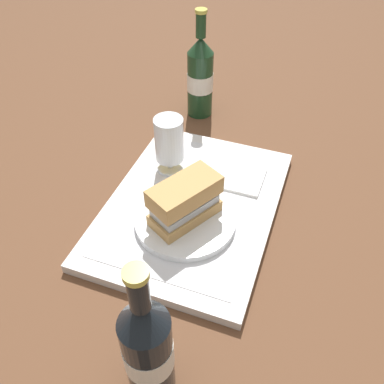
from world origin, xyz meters
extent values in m
plane|color=brown|center=(0.00, 0.00, 0.00)|extent=(3.00, 3.00, 0.00)
cube|color=silver|center=(0.00, 0.00, 0.01)|extent=(0.44, 0.32, 0.02)
cube|color=silver|center=(0.00, 0.00, 0.02)|extent=(0.38, 0.27, 0.00)
cylinder|color=white|center=(-0.05, -0.01, 0.03)|extent=(0.19, 0.19, 0.01)
cube|color=tan|center=(-0.05, -0.01, 0.05)|extent=(0.14, 0.12, 0.02)
cube|color=#9EA3A8|center=(-0.05, -0.01, 0.07)|extent=(0.13, 0.11, 0.02)
cube|color=silver|center=(-0.05, -0.01, 0.08)|extent=(0.12, 0.10, 0.01)
sphere|color=#47932D|center=(-0.01, -0.03, 0.09)|extent=(0.04, 0.04, 0.04)
cube|color=tan|center=(-0.05, -0.01, 0.10)|extent=(0.14, 0.12, 0.04)
cylinder|color=silver|center=(0.08, 0.08, 0.02)|extent=(0.06, 0.06, 0.01)
cylinder|color=silver|center=(0.08, 0.08, 0.04)|extent=(0.01, 0.01, 0.02)
cylinder|color=silver|center=(0.08, 0.08, 0.10)|extent=(0.06, 0.06, 0.09)
cylinder|color=gold|center=(0.08, 0.08, 0.08)|extent=(0.06, 0.06, 0.05)
cylinder|color=white|center=(0.08, 0.08, 0.11)|extent=(0.05, 0.05, 0.01)
cube|color=white|center=(0.10, -0.08, 0.02)|extent=(0.09, 0.07, 0.01)
cylinder|color=#19381E|center=(0.34, 0.10, 0.08)|extent=(0.06, 0.06, 0.17)
cylinder|color=silver|center=(0.34, 0.10, 0.09)|extent=(0.07, 0.07, 0.05)
cone|color=#19381E|center=(0.34, 0.10, 0.18)|extent=(0.06, 0.06, 0.04)
cylinder|color=#19381E|center=(0.34, 0.10, 0.23)|extent=(0.02, 0.02, 0.05)
cylinder|color=#BFB74C|center=(0.34, 0.10, 0.26)|extent=(0.03, 0.03, 0.01)
cylinder|color=black|center=(-0.34, -0.06, 0.08)|extent=(0.06, 0.06, 0.17)
cylinder|color=silver|center=(-0.34, -0.06, 0.09)|extent=(0.07, 0.07, 0.05)
cone|color=black|center=(-0.34, -0.06, 0.18)|extent=(0.06, 0.06, 0.04)
cylinder|color=black|center=(-0.34, -0.06, 0.23)|extent=(0.02, 0.02, 0.05)
cylinder|color=#BFB74C|center=(-0.34, -0.06, 0.26)|extent=(0.03, 0.03, 0.01)
camera|label=1|loc=(-0.54, -0.20, 0.60)|focal=38.47mm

